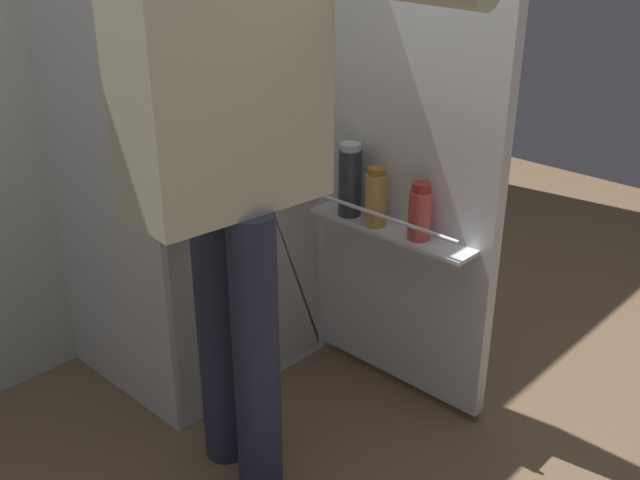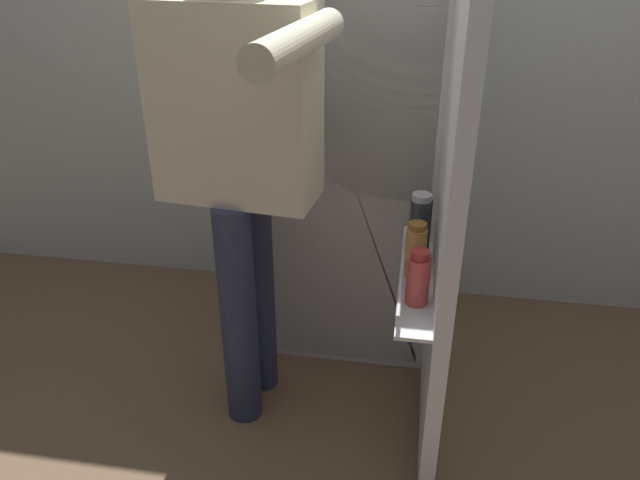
# 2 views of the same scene
# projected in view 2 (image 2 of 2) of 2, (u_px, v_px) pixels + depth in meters

# --- Properties ---
(ground_plane) EXTENTS (5.36, 5.36, 0.00)m
(ground_plane) POSITION_uv_depth(u_px,v_px,m) (330.00, 403.00, 2.22)
(ground_plane) COLOR brown
(kitchen_wall) EXTENTS (4.40, 0.10, 2.56)m
(kitchen_wall) POSITION_uv_depth(u_px,v_px,m) (367.00, 0.00, 2.40)
(kitchen_wall) COLOR beige
(kitchen_wall) RESTS_ON ground_plane
(refrigerator) EXTENTS (0.69, 1.22, 1.72)m
(refrigerator) POSITION_uv_depth(u_px,v_px,m) (359.00, 134.00, 2.25)
(refrigerator) COLOR silver
(refrigerator) RESTS_ON ground_plane
(person) EXTENTS (0.56, 0.81, 1.61)m
(person) POSITION_uv_depth(u_px,v_px,m) (241.00, 143.00, 1.80)
(person) COLOR #2D334C
(person) RESTS_ON ground_plane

